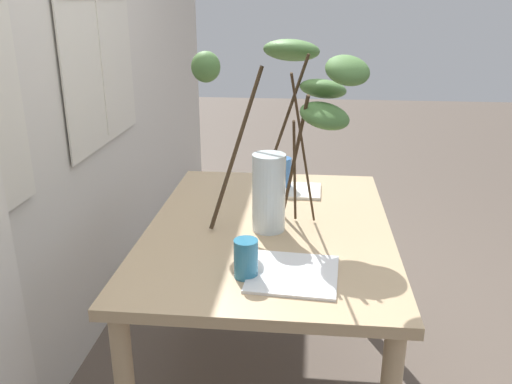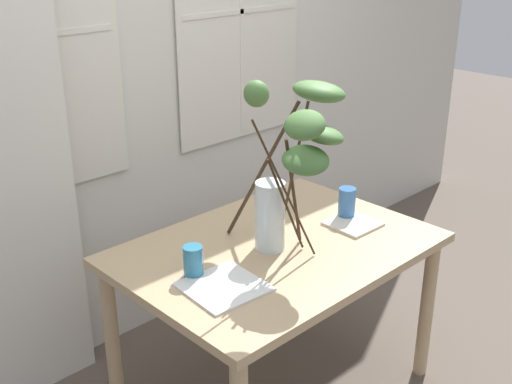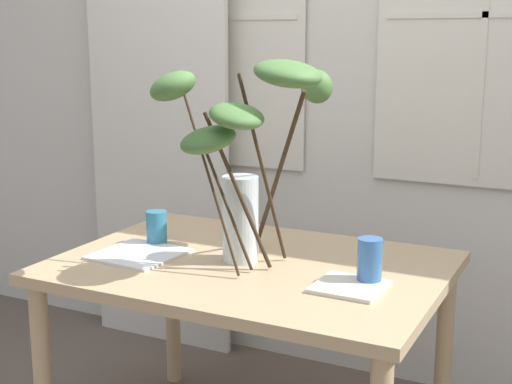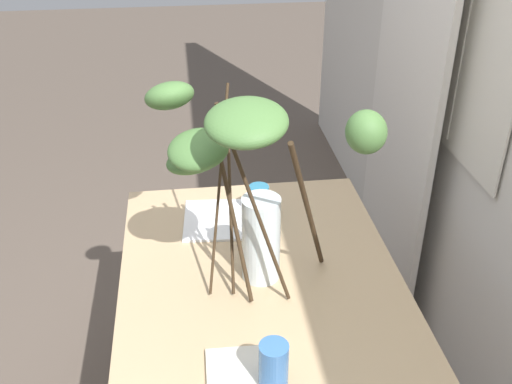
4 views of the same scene
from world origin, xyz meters
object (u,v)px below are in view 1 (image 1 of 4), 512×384
at_px(plate_square_right, 298,191).
at_px(dining_table, 269,246).
at_px(drinking_glass_blue_left, 246,259).
at_px(drinking_glass_blue_right, 283,173).
at_px(plate_square_left, 293,274).
at_px(vase_with_branches, 288,119).

bearing_deg(plate_square_right, dining_table, 165.47).
xyz_separation_m(drinking_glass_blue_left, plate_square_right, (0.79, -0.14, -0.06)).
distance_m(drinking_glass_blue_right, plate_square_left, 0.82).
bearing_deg(dining_table, drinking_glass_blue_left, 174.10).
bearing_deg(drinking_glass_blue_left, vase_with_branches, -13.82).
bearing_deg(plate_square_right, vase_with_branches, 174.19).
relative_size(dining_table, plate_square_right, 6.32).
relative_size(drinking_glass_blue_left, plate_square_left, 0.45).
distance_m(plate_square_left, plate_square_right, 0.77).
xyz_separation_m(dining_table, vase_with_branches, (0.02, -0.06, 0.50)).
distance_m(drinking_glass_blue_right, plate_square_right, 0.10).
xyz_separation_m(plate_square_left, plate_square_right, (0.77, 0.00, 0.00)).
bearing_deg(plate_square_left, drinking_glass_blue_right, 5.24).
height_order(drinking_glass_blue_right, plate_square_left, drinking_glass_blue_right).
bearing_deg(vase_with_branches, dining_table, 104.95).
relative_size(dining_table, vase_with_branches, 1.85).
distance_m(dining_table, plate_square_left, 0.41).
bearing_deg(plate_square_left, vase_with_branches, 5.93).
relative_size(dining_table, drinking_glass_blue_left, 10.36).
height_order(vase_with_branches, drinking_glass_blue_right, vase_with_branches).
bearing_deg(vase_with_branches, drinking_glass_blue_left, 166.18).
bearing_deg(drinking_glass_blue_left, plate_square_left, -81.21).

